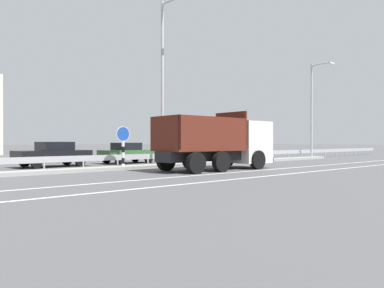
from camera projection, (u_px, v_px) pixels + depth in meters
The scene contains 12 objects.
ground_plane at pixel (200, 169), 20.83m from camera, with size 320.00×320.00×0.00m, color #4C4C4F.
lane_strip_0 at pixel (240, 172), 18.80m from camera, with size 61.08×0.16×0.01m, color silver.
lane_strip_1 at pixel (277, 175), 17.08m from camera, with size 61.08×0.16×0.01m, color silver.
median_island at pixel (172, 165), 22.74m from camera, with size 33.59×1.10×0.18m, color gray.
median_guardrail at pixel (162, 157), 23.52m from camera, with size 61.08×0.09×0.78m.
dump_truck at pixel (228, 145), 20.81m from camera, with size 7.07×2.75×3.18m.
median_road_sign at pixel (123, 146), 20.51m from camera, with size 0.82×0.16×2.36m.
street_lamp_1 at pixel (164, 76), 22.33m from camera, with size 0.71×2.11×9.93m.
street_lamp_2 at pixel (313, 106), 32.91m from camera, with size 0.70×2.06×8.39m.
parked_car_3 at pixel (53, 154), 22.59m from camera, with size 4.42×2.17×1.51m.
parked_car_4 at pixel (127, 153), 26.17m from camera, with size 3.89×1.96×1.45m.
parked_car_5 at pixel (188, 152), 30.02m from camera, with size 4.06×2.00×1.26m.
Camera 1 is at (-13.98, -15.43, 1.55)m, focal length 35.00 mm.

